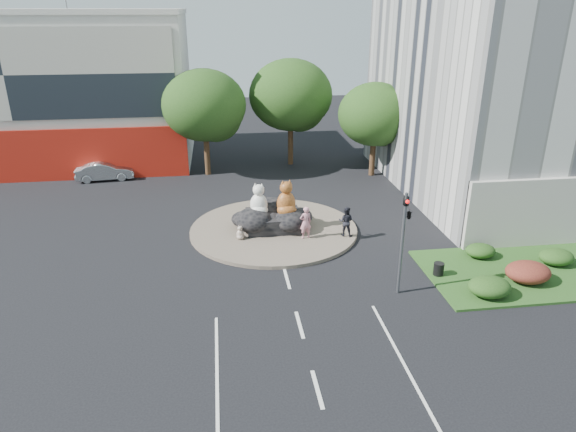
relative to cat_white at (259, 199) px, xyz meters
name	(u,v)px	position (x,y,z in m)	size (l,w,h in m)	color
ground	(300,325)	(0.86, -9.97, -2.09)	(120.00, 120.00, 0.00)	black
roundabout_island	(274,229)	(0.86, 0.03, -1.99)	(10.00, 10.00, 0.20)	brown
rock_plinth	(274,221)	(0.86, 0.03, -1.44)	(3.20, 2.60, 0.90)	black
shophouse_block	(35,89)	(-17.14, 17.94, 4.10)	(25.20, 12.30, 17.40)	silver
grass_verge	(524,272)	(12.86, -6.97, -2.03)	(10.00, 6.00, 0.12)	#224818
tree_left	(205,109)	(-3.07, 12.09, 3.16)	(6.46, 6.46, 8.27)	#382314
tree_mid	(291,98)	(3.93, 14.09, 3.47)	(6.84, 6.84, 8.76)	#382314
tree_right	(376,117)	(9.93, 10.09, 2.54)	(5.70, 5.70, 7.30)	#382314
hedge_near_green	(489,287)	(9.86, -8.97, -1.52)	(2.00, 1.60, 0.90)	#193D13
hedge_red	(528,272)	(12.36, -7.97, -1.47)	(2.20, 1.76, 0.99)	#4F1516
hedge_mid_green	(556,257)	(14.86, -6.47, -1.56)	(1.80, 1.44, 0.81)	#193D13
hedge_back_green	(480,251)	(11.36, -5.17, -1.61)	(1.60, 1.28, 0.72)	#193D13
traffic_light	(406,222)	(5.96, -7.97, 1.53)	(0.44, 1.24, 5.00)	#595B60
street_lamp	(502,159)	(13.68, -1.97, 2.46)	(2.34, 0.22, 8.06)	#595B60
cat_white	(259,199)	(0.00, 0.00, 0.00)	(1.19, 1.03, 1.98)	silver
cat_tabby	(286,197)	(1.60, -0.20, 0.09)	(1.30, 1.12, 2.16)	#C07928
kitten_calico	(240,232)	(-1.20, -1.30, -1.48)	(0.50, 0.43, 0.83)	white
kitten_white	(300,227)	(2.30, -1.01, -1.46)	(0.52, 0.45, 0.86)	beige
pedestrian_pink	(306,222)	(2.51, -1.67, -0.94)	(0.70, 0.46, 1.91)	#C07C88
pedestrian_dark	(346,221)	(4.86, -1.66, -1.01)	(0.86, 0.67, 1.77)	black
parked_car	(105,171)	(-11.04, 11.62, -1.37)	(1.51, 4.34, 1.43)	#A0A4A8
litter_bin	(439,269)	(8.36, -6.76, -1.65)	(0.51, 0.51, 0.64)	black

